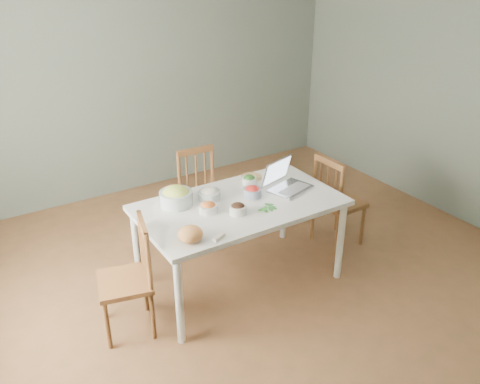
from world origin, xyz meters
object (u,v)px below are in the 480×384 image
laptop (291,176)px  chair_far (205,199)px  chair_right (339,200)px  chair_left (124,279)px  dining_table (240,243)px  bread_boule (190,234)px  bowl_squash (176,196)px

laptop → chair_far: bearing=102.6°
chair_right → laptop: bearing=94.6°
chair_left → laptop: size_ratio=2.55×
chair_right → laptop: laptop is taller
dining_table → laptop: laptop is taller
dining_table → bread_boule: bread_boule is taller
chair_left → dining_table: bearing=106.5°
chair_far → bread_boule: size_ratio=5.20×
bowl_squash → laptop: (0.97, -0.27, 0.05)m
bread_boule → chair_far: bearing=57.4°
dining_table → bowl_squash: 0.70m
chair_right → bread_boule: 1.87m
chair_left → bowl_squash: bowl_squash is taller
bread_boule → bowl_squash: bowl_squash is taller
chair_left → laptop: (1.56, 0.04, 0.45)m
dining_table → bread_boule: bearing=-152.7°
chair_right → bowl_squash: (-1.63, 0.20, 0.40)m
chair_far → bread_boule: (-0.69, -1.08, 0.37)m
chair_right → bread_boule: bearing=100.2°
chair_left → bowl_squash: size_ratio=3.37×
laptop → bowl_squash: bearing=147.7°
chair_far → chair_right: bearing=-30.7°
dining_table → chair_right: (1.18, 0.05, 0.08)m
bowl_squash → chair_right: bearing=-6.9°
chair_right → bread_boule: chair_right is taller
chair_far → bread_boule: chair_far is taller
dining_table → bread_boule: (-0.62, -0.32, 0.45)m
chair_right → laptop: (-0.67, -0.07, 0.44)m
dining_table → bowl_squash: size_ratio=6.15×
chair_far → bowl_squash: (-0.53, -0.51, 0.39)m
dining_table → bread_boule: 0.83m
chair_left → chair_right: (2.23, 0.11, 0.01)m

